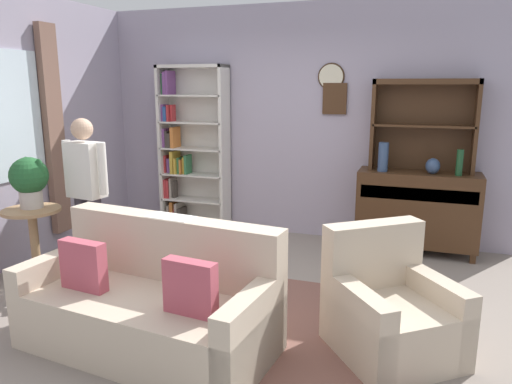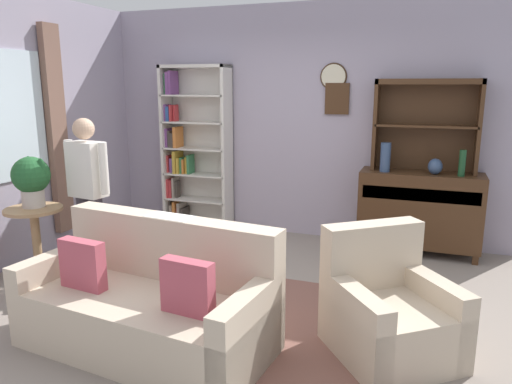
# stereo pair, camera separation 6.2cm
# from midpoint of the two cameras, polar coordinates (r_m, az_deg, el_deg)

# --- Properties ---
(ground_plane) EXTENTS (5.40, 4.60, 0.02)m
(ground_plane) POSITION_cam_midpoint_polar(r_m,az_deg,el_deg) (4.34, -1.78, -12.92)
(ground_plane) COLOR gray
(wall_back) EXTENTS (5.00, 0.09, 2.80)m
(wall_back) POSITION_cam_midpoint_polar(r_m,az_deg,el_deg) (5.96, 5.81, 8.17)
(wall_back) COLOR #A399AD
(wall_back) RESTS_ON ground_plane
(wall_left) EXTENTS (0.16, 4.20, 2.80)m
(wall_left) POSITION_cam_midpoint_polar(r_m,az_deg,el_deg) (5.42, -27.61, 6.31)
(wall_left) COLOR #A399AD
(wall_left) RESTS_ON ground_plane
(area_rug) EXTENTS (2.74, 1.85, 0.01)m
(area_rug) POSITION_cam_midpoint_polar(r_m,az_deg,el_deg) (4.02, -0.67, -14.90)
(area_rug) COLOR brown
(area_rug) RESTS_ON ground_plane
(bookshelf) EXTENTS (0.90, 0.30, 2.10)m
(bookshelf) POSITION_cam_midpoint_polar(r_m,az_deg,el_deg) (6.33, -7.29, 4.85)
(bookshelf) COLOR silver
(bookshelf) RESTS_ON ground_plane
(sideboard) EXTENTS (1.30, 0.45, 0.92)m
(sideboard) POSITION_cam_midpoint_polar(r_m,az_deg,el_deg) (5.66, 19.04, -1.90)
(sideboard) COLOR #422816
(sideboard) RESTS_ON ground_plane
(sideboard_hutch) EXTENTS (1.10, 0.26, 1.00)m
(sideboard_hutch) POSITION_cam_midpoint_polar(r_m,az_deg,el_deg) (5.61, 19.84, 8.81)
(sideboard_hutch) COLOR #422816
(sideboard_hutch) RESTS_ON sideboard
(vase_tall) EXTENTS (0.11, 0.11, 0.32)m
(vase_tall) POSITION_cam_midpoint_polar(r_m,az_deg,el_deg) (5.49, 15.37, 3.99)
(vase_tall) COLOR #33476B
(vase_tall) RESTS_ON sideboard
(vase_round) EXTENTS (0.15, 0.15, 0.17)m
(vase_round) POSITION_cam_midpoint_polar(r_m,az_deg,el_deg) (5.49, 20.74, 2.84)
(vase_round) COLOR #33476B
(vase_round) RESTS_ON sideboard
(bottle_wine) EXTENTS (0.07, 0.07, 0.28)m
(bottle_wine) POSITION_cam_midpoint_polar(r_m,az_deg,el_deg) (5.48, 23.51, 3.16)
(bottle_wine) COLOR #194223
(bottle_wine) RESTS_ON sideboard
(couch_floral) EXTENTS (1.88, 1.04, 0.90)m
(couch_floral) POSITION_cam_midpoint_polar(r_m,az_deg,el_deg) (3.64, -11.92, -12.85)
(couch_floral) COLOR beige
(couch_floral) RESTS_ON ground_plane
(armchair_floral) EXTENTS (1.07, 1.08, 0.88)m
(armchair_floral) POSITION_cam_midpoint_polar(r_m,az_deg,el_deg) (3.61, 15.88, -13.71)
(armchair_floral) COLOR beige
(armchair_floral) RESTS_ON ground_plane
(plant_stand) EXTENTS (0.52, 0.52, 0.74)m
(plant_stand) POSITION_cam_midpoint_polar(r_m,az_deg,el_deg) (4.99, -24.24, -4.91)
(plant_stand) COLOR #A87F56
(plant_stand) RESTS_ON ground_plane
(potted_plant_large) EXTENTS (0.34, 0.34, 0.48)m
(potted_plant_large) POSITION_cam_midpoint_polar(r_m,az_deg,el_deg) (4.91, -24.70, 1.53)
(potted_plant_large) COLOR beige
(potted_plant_large) RESTS_ON plant_stand
(potted_plant_small) EXTENTS (0.20, 0.20, 0.27)m
(potted_plant_small) POSITION_cam_midpoint_polar(r_m,az_deg,el_deg) (4.63, -23.51, -10.02)
(potted_plant_small) COLOR beige
(potted_plant_small) RESTS_ON ground_plane
(person_reading) EXTENTS (0.53, 0.25, 1.56)m
(person_reading) POSITION_cam_midpoint_polar(r_m,az_deg,el_deg) (4.82, -18.91, 0.53)
(person_reading) COLOR #38333D
(person_reading) RESTS_ON ground_plane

